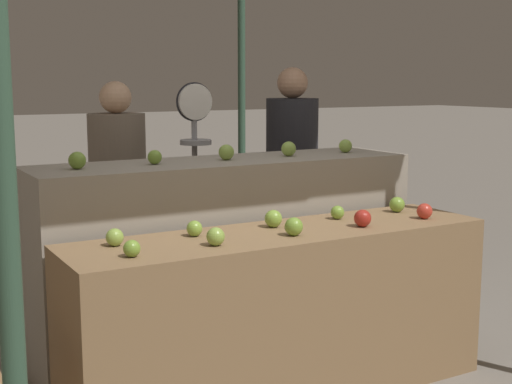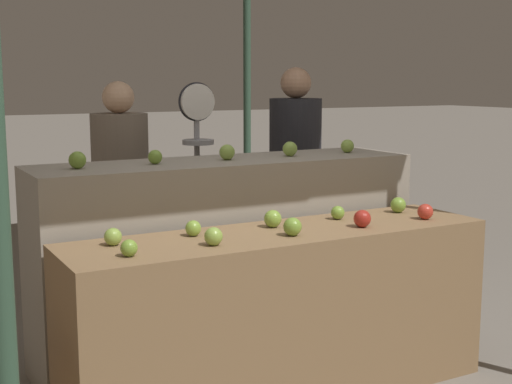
{
  "view_description": "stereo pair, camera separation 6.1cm",
  "coord_description": "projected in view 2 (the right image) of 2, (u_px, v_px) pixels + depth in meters",
  "views": [
    {
      "loc": [
        -1.78,
        -2.86,
        1.56
      ],
      "look_at": [
        0.02,
        0.3,
        0.98
      ],
      "focal_mm": 50.0,
      "sensor_mm": 36.0,
      "label": 1
    },
    {
      "loc": [
        -1.73,
        -2.89,
        1.56
      ],
      "look_at": [
        0.02,
        0.3,
        0.98
      ],
      "focal_mm": 50.0,
      "sensor_mm": 36.0,
      "label": 2
    }
  ],
  "objects": [
    {
      "name": "display_counter_front",
      "position": [
        281.0,
        314.0,
        3.51
      ],
      "size": [
        2.15,
        0.55,
        0.83
      ],
      "primitive_type": "cube",
      "color": "olive",
      "rests_on": "ground_plane"
    },
    {
      "name": "apple_front_8",
      "position": [
        338.0,
        213.0,
        3.73
      ],
      "size": [
        0.07,
        0.07,
        0.07
      ],
      "primitive_type": "sphere",
      "color": "#7AA338",
      "rests_on": "display_counter_front"
    },
    {
      "name": "produce_scale",
      "position": [
        198.0,
        152.0,
        4.53
      ],
      "size": [
        0.24,
        0.2,
        1.54
      ],
      "color": "#99999E",
      "rests_on": "ground_plane"
    },
    {
      "name": "person_customer_left",
      "position": [
        295.0,
        167.0,
        5.07
      ],
      "size": [
        0.5,
        0.5,
        1.65
      ],
      "rotation": [
        0.0,
        0.0,
        3.65
      ],
      "color": "#2D2D38",
      "rests_on": "ground_plane"
    },
    {
      "name": "apple_back_3",
      "position": [
        290.0,
        149.0,
        4.09
      ],
      "size": [
        0.09,
        0.09,
        0.09
      ],
      "primitive_type": "sphere",
      "color": "#8EB247",
      "rests_on": "display_counter_back"
    },
    {
      "name": "apple_front_7",
      "position": [
        273.0,
        219.0,
        3.53
      ],
      "size": [
        0.09,
        0.09,
        0.09
      ],
      "primitive_type": "sphere",
      "color": "#84AD3D",
      "rests_on": "display_counter_front"
    },
    {
      "name": "apple_front_0",
      "position": [
        129.0,
        248.0,
        2.95
      ],
      "size": [
        0.07,
        0.07,
        0.07
      ],
      "primitive_type": "sphere",
      "color": "#7AA338",
      "rests_on": "display_counter_front"
    },
    {
      "name": "apple_back_4",
      "position": [
        347.0,
        146.0,
        4.29
      ],
      "size": [
        0.08,
        0.08,
        0.08
      ],
      "primitive_type": "sphere",
      "color": "#8EB247",
      "rests_on": "display_counter_back"
    },
    {
      "name": "apple_front_6",
      "position": [
        193.0,
        228.0,
        3.33
      ],
      "size": [
        0.07,
        0.07,
        0.07
      ],
      "primitive_type": "sphere",
      "color": "#84AD3D",
      "rests_on": "display_counter_front"
    },
    {
      "name": "apple_back_2",
      "position": [
        227.0,
        152.0,
        3.9
      ],
      "size": [
        0.09,
        0.09,
        0.09
      ],
      "primitive_type": "sphere",
      "color": "#8EB247",
      "rests_on": "display_counter_back"
    },
    {
      "name": "apple_front_9",
      "position": [
        398.0,
        205.0,
        3.92
      ],
      "size": [
        0.09,
        0.09,
        0.09
      ],
      "primitive_type": "sphere",
      "color": "#7AA338",
      "rests_on": "display_counter_front"
    },
    {
      "name": "apple_front_2",
      "position": [
        292.0,
        227.0,
        3.34
      ],
      "size": [
        0.09,
        0.09,
        0.09
      ],
      "primitive_type": "sphere",
      "color": "#7AA338",
      "rests_on": "display_counter_front"
    },
    {
      "name": "person_vendor_at_scale",
      "position": [
        121.0,
        185.0,
        4.6
      ],
      "size": [
        0.43,
        0.43,
        1.55
      ],
      "rotation": [
        0.0,
        0.0,
        2.95
      ],
      "color": "#2D2D38",
      "rests_on": "ground_plane"
    },
    {
      "name": "display_counter_back",
      "position": [
        227.0,
        259.0,
        4.0
      ],
      "size": [
        2.15,
        0.55,
        1.12
      ],
      "primitive_type": "cube",
      "color": "gray",
      "rests_on": "ground_plane"
    },
    {
      "name": "apple_front_4",
      "position": [
        425.0,
        212.0,
        3.73
      ],
      "size": [
        0.08,
        0.08,
        0.08
      ],
      "primitive_type": "sphere",
      "color": "red",
      "rests_on": "display_counter_front"
    },
    {
      "name": "apple_front_3",
      "position": [
        362.0,
        219.0,
        3.53
      ],
      "size": [
        0.09,
        0.09,
        0.09
      ],
      "primitive_type": "sphere",
      "color": "#AD281E",
      "rests_on": "display_counter_front"
    },
    {
      "name": "apple_back_0",
      "position": [
        77.0,
        160.0,
        3.51
      ],
      "size": [
        0.09,
        0.09,
        0.09
      ],
      "primitive_type": "sphere",
      "color": "#7AA338",
      "rests_on": "display_counter_back"
    },
    {
      "name": "apple_front_5",
      "position": [
        113.0,
        237.0,
        3.14
      ],
      "size": [
        0.08,
        0.08,
        0.08
      ],
      "primitive_type": "sphere",
      "color": "#8EB247",
      "rests_on": "display_counter_front"
    },
    {
      "name": "apple_front_1",
      "position": [
        213.0,
        236.0,
        3.14
      ],
      "size": [
        0.08,
        0.08,
        0.08
      ],
      "primitive_type": "sphere",
      "color": "#8EB247",
      "rests_on": "display_counter_front"
    },
    {
      "name": "apple_back_1",
      "position": [
        155.0,
        157.0,
        3.71
      ],
      "size": [
        0.07,
        0.07,
        0.07
      ],
      "primitive_type": "sphere",
      "color": "#7AA338",
      "rests_on": "display_counter_back"
    }
  ]
}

